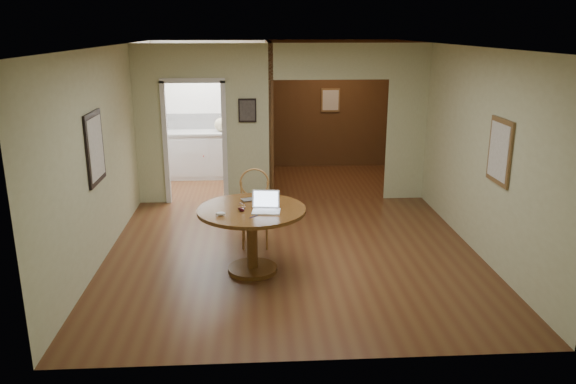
{
  "coord_description": "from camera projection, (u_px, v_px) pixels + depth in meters",
  "views": [
    {
      "loc": [
        -0.49,
        -6.99,
        2.95
      ],
      "look_at": [
        -0.08,
        -0.2,
        0.94
      ],
      "focal_mm": 35.0,
      "sensor_mm": 36.0,
      "label": 1
    }
  ],
  "objects": [
    {
      "name": "dining_table",
      "position": [
        252.0,
        225.0,
        6.88
      ],
      "size": [
        1.33,
        1.33,
        0.83
      ],
      "rotation": [
        0.0,
        0.0,
        0.24
      ],
      "color": "brown",
      "rests_on": "ground"
    },
    {
      "name": "closed_laptop",
      "position": [
        255.0,
        200.0,
        7.11
      ],
      "size": [
        0.37,
        0.31,
        0.02
      ],
      "primitive_type": "imported",
      "rotation": [
        0.0,
        0.0,
        0.39
      ],
      "color": "#A8A7AC",
      "rests_on": "dining_table"
    },
    {
      "name": "pen",
      "position": [
        253.0,
        217.0,
        6.51
      ],
      "size": [
        0.1,
        0.1,
        0.01
      ],
      "primitive_type": "cylinder",
      "rotation": [
        0.0,
        1.57,
        0.78
      ],
      "color": "#0B1453",
      "rests_on": "dining_table"
    },
    {
      "name": "chair",
      "position": [
        255.0,
        203.0,
        7.79
      ],
      "size": [
        0.46,
        0.46,
        1.07
      ],
      "rotation": [
        0.0,
        0.0,
        -0.01
      ],
      "color": "#A9683C",
      "rests_on": "ground"
    },
    {
      "name": "floor",
      "position": [
        293.0,
        255.0,
        7.55
      ],
      "size": [
        5.0,
        5.0,
        0.0
      ],
      "primitive_type": "plane",
      "color": "#4E2916",
      "rests_on": "ground"
    },
    {
      "name": "wine_glass",
      "position": [
        241.0,
        207.0,
        6.7
      ],
      "size": [
        0.09,
        0.09,
        0.1
      ],
      "primitive_type": null,
      "color": "white",
      "rests_on": "dining_table"
    },
    {
      "name": "kitchen_cabinet",
      "position": [
        212.0,
        154.0,
        11.36
      ],
      "size": [
        2.06,
        0.6,
        0.94
      ],
      "color": "silver",
      "rests_on": "ground"
    },
    {
      "name": "grocery_bag",
      "position": [
        221.0,
        125.0,
        11.2
      ],
      "size": [
        0.31,
        0.28,
        0.27
      ],
      "primitive_type": "ellipsoid",
      "rotation": [
        0.0,
        0.0,
        0.21
      ],
      "color": "beige",
      "rests_on": "kitchen_cabinet"
    },
    {
      "name": "open_laptop",
      "position": [
        266.0,
        205.0,
        6.72
      ],
      "size": [
        0.36,
        0.32,
        0.23
      ],
      "rotation": [
        0.0,
        0.0,
        -0.12
      ],
      "color": "white",
      "rests_on": "dining_table"
    },
    {
      "name": "mouse",
      "position": [
        221.0,
        214.0,
        6.55
      ],
      "size": [
        0.12,
        0.07,
        0.05
      ],
      "primitive_type": "ellipsoid",
      "rotation": [
        0.0,
        0.0,
        0.07
      ],
      "color": "white",
      "rests_on": "dining_table"
    },
    {
      "name": "room_shell",
      "position": [
        255.0,
        123.0,
        10.13
      ],
      "size": [
        5.2,
        7.5,
        5.0
      ],
      "color": "silver",
      "rests_on": "ground"
    }
  ]
}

